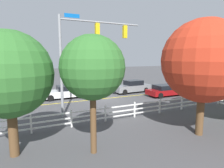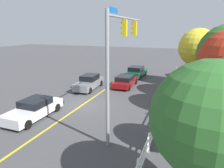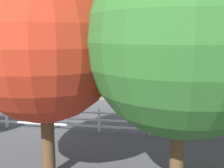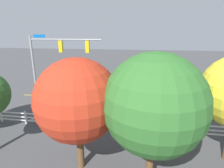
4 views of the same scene
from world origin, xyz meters
name	(u,v)px [view 4 (image 4 of 4)]	position (x,y,z in m)	size (l,w,h in m)	color
ground_plane	(101,99)	(0.00, 0.00, 0.00)	(120.00, 120.00, 0.00)	#444447
lane_center_stripe	(135,101)	(-4.00, 0.00, 0.00)	(28.00, 0.16, 0.01)	gold
signal_assembly	(52,60)	(3.47, 4.49, 5.23)	(6.57, 0.38, 7.50)	gray
car_0	(140,90)	(-4.55, -1.79, 0.73)	(4.75, 2.02, 1.54)	slate
car_1	(162,102)	(-6.84, 1.69, 0.65)	(4.40, 1.99, 1.30)	maroon
car_2	(216,104)	(-12.15, 1.66, 0.71)	(4.82, 2.18, 1.49)	#0C4C2D
car_3	(76,87)	(3.81, -2.09, 0.67)	(4.79, 1.98, 1.39)	silver
white_rail_fence	(120,124)	(-3.00, 6.80, 0.60)	(26.10, 0.10, 1.15)	white
tree_1	(78,100)	(-1.09, 11.14, 4.22)	(4.59, 4.59, 6.53)	brown
tree_4	(154,104)	(-5.07, 11.44, 4.36)	(5.12, 5.12, 6.93)	brown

